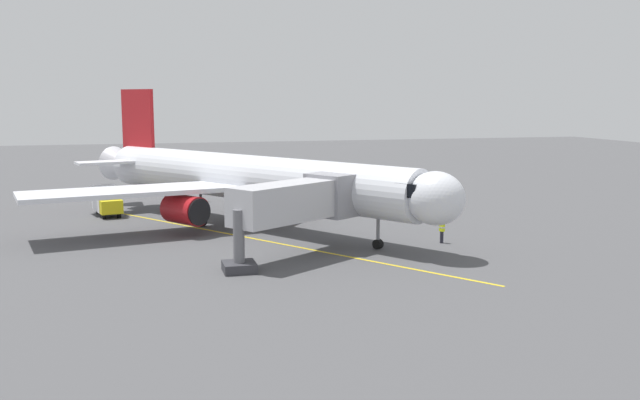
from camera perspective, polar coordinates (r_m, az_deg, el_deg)
The scene contains 8 objects.
ground_plane at distance 61.30m, azimuth -7.08°, elevation -1.78°, with size 220.00×220.00×0.00m, color #4C4C4F.
apron_lead_in_line at distance 53.31m, azimuth -4.82°, elevation -3.27°, with size 0.24×40.00×0.01m, color yellow.
airplane at distance 58.74m, azimuth -6.08°, elevation 1.74°, with size 30.77×35.45×11.50m.
jet_bridge at distance 47.07m, azimuth -1.57°, elevation -0.14°, with size 10.53×8.20×5.40m.
ground_crew_marshaller at distance 52.69m, azimuth 9.89°, elevation -2.52°, with size 0.38×0.46×1.71m.
ground_crew_wing_walker at distance 63.05m, azimuth -10.18°, elevation -0.75°, with size 0.47×0.44×1.71m.
box_truck_near_nose at distance 66.95m, azimuth -16.93°, elevation -0.03°, with size 2.90×4.91×2.62m.
box_truck_portside at distance 72.72m, azimuth -6.05°, elevation 0.93°, with size 3.40×4.99×2.62m.
Camera 1 is at (8.07, 59.81, 10.70)m, focal length 39.32 mm.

